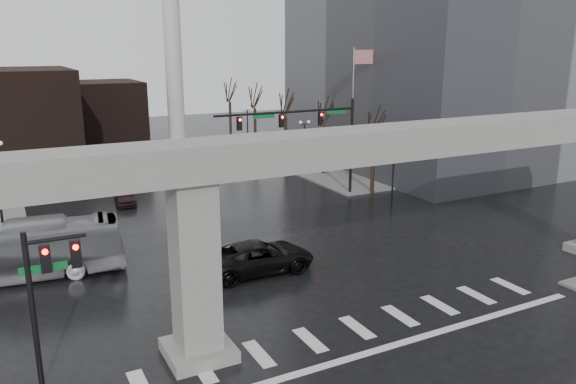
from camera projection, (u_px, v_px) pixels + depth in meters
name	position (u px, v px, depth m)	size (l,w,h in m)	color
ground	(345.00, 318.00, 25.77)	(160.00, 160.00, 0.00)	black
sidewalk_ne	(362.00, 148.00, 68.28)	(28.00, 36.00, 0.15)	slate
elevated_guideway	(373.00, 169.00, 24.60)	(48.00, 2.60, 8.70)	gray
building_far_mid	(98.00, 115.00, 68.48)	(10.00, 10.00, 8.00)	black
smokestack	(172.00, 35.00, 64.56)	(3.60, 3.60, 30.00)	silver
signal_mast_arm	(312.00, 128.00, 44.46)	(12.12, 0.43, 8.00)	black
signal_left_pole	(47.00, 282.00, 19.69)	(2.30, 0.30, 6.00)	black
flagpole_assembly	(356.00, 100.00, 49.60)	(2.06, 0.12, 12.00)	silver
lamp_right_0	(394.00, 162.00, 42.95)	(1.22, 0.32, 5.11)	black
lamp_right_1	(305.00, 137.00, 54.96)	(1.22, 0.32, 5.11)	black
lamp_right_2	(247.00, 121.00, 66.97)	(1.22, 0.32, 5.11)	black
lamp_left_0	(1.00, 208.00, 30.86)	(1.22, 0.32, 5.11)	black
tree_right_0	(373.00, 161.00, 47.03)	(1.09, 1.58, 7.50)	black
tree_right_1	(324.00, 146.00, 53.88)	(1.09, 1.61, 7.67)	black
tree_right_2	(286.00, 134.00, 60.73)	(1.10, 1.63, 7.85)	black
tree_right_3	(255.00, 124.00, 67.57)	(1.11, 1.66, 8.02)	black
tree_right_4	(230.00, 117.00, 74.42)	(1.12, 1.69, 8.19)	black
pickup_truck	(258.00, 257.00, 30.83)	(2.88, 6.24, 1.73)	black
city_bus	(15.00, 252.00, 29.71)	(2.61, 11.16, 3.11)	#A9A8AD
far_car	(125.00, 196.00, 44.26)	(1.54, 3.83, 1.31)	black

